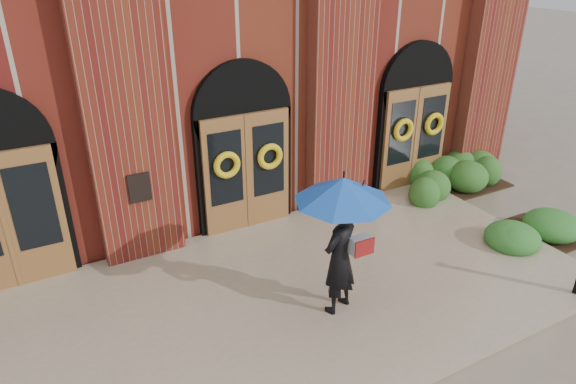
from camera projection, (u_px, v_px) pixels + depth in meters
ground at (313, 298)px, 9.07m from camera, size 90.00×90.00×0.00m
landing at (309, 290)px, 9.16m from camera, size 10.00×5.30×0.15m
church_building at (155, 29)px, 14.52m from camera, size 16.20×12.53×7.00m
man_with_umbrella at (342, 220)px, 7.88m from camera, size 1.93×1.93×2.39m
hedge_wall_right at (452, 176)px, 13.00m from camera, size 2.89×1.16×0.74m
hedge_front_right at (531, 227)px, 10.82m from camera, size 1.57×1.35×0.56m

